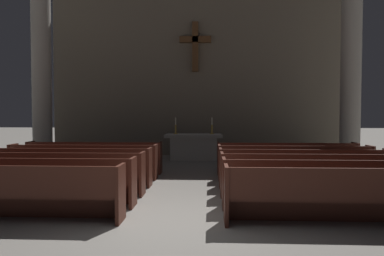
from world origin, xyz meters
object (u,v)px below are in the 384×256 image
object	(u,v)px
pew_left_row_6	(95,157)
pew_right_row_5	(294,163)
pew_left_row_4	(70,167)
pew_right_row_2	(331,184)
candlestick_left	(176,129)
pew_left_row_2	(31,181)
pew_left_row_1	(2,192)
column_left_second	(42,68)
pew_right_row_1	(352,196)
pew_right_row_3	(316,175)
pew_left_row_5	(83,162)
pew_right_row_4	(304,168)
altar	(194,146)
pew_right_row_6	(286,158)
column_right_second	(351,66)
pew_left_row_3	(53,173)
candlestick_right	(212,129)

from	to	relation	value
pew_left_row_6	pew_right_row_5	bearing A→B (deg)	-9.49
pew_left_row_4	pew_right_row_2	bearing A→B (deg)	-18.49
pew_left_row_4	candlestick_left	bearing A→B (deg)	66.95
pew_right_row_5	pew_left_row_2	bearing A→B (deg)	-153.36
pew_left_row_1	column_left_second	world-z (taller)	column_left_second
pew_left_row_6	pew_right_row_2	distance (m)	6.87
pew_right_row_1	pew_right_row_3	size ratio (longest dim) A/B	1.00
pew_left_row_5	pew_right_row_4	size ratio (longest dim) A/B	1.00
column_left_second	pew_right_row_2	bearing A→B (deg)	-36.67
altar	candlestick_left	size ratio (longest dim) A/B	3.44
pew_left_row_4	pew_right_row_1	bearing A→B (deg)	-26.64
pew_left_row_2	pew_right_row_4	world-z (taller)	same
pew_right_row_2	pew_right_row_4	distance (m)	1.91
pew_left_row_1	pew_left_row_6	bearing A→B (deg)	90.00
pew_left_row_2	pew_right_row_6	bearing A→B (deg)	33.77
candlestick_left	pew_right_row_2	bearing A→B (deg)	-63.00
pew_left_row_5	pew_right_row_1	size ratio (longest dim) A/B	1.00
column_right_second	pew_right_row_5	bearing A→B (deg)	-128.85
pew_left_row_3	pew_right_row_4	xyz separation A→B (m)	(5.71, 0.96, 0.00)
pew_left_row_3	pew_right_row_1	bearing A→B (deg)	-18.49
pew_left_row_4	pew_right_row_5	xyz separation A→B (m)	(5.71, 0.96, 0.00)
column_left_second	pew_left_row_5	bearing A→B (deg)	-51.15
pew_right_row_2	column_right_second	bearing A→B (deg)	66.21
pew_left_row_2	pew_left_row_4	distance (m)	1.91
pew_left_row_4	pew_left_row_5	size ratio (longest dim) A/B	1.00
pew_left_row_6	column_left_second	size ratio (longest dim) A/B	0.56
column_left_second	candlestick_left	distance (m)	5.49
pew_left_row_3	candlestick_left	bearing A→B (deg)	70.30
pew_left_row_4	candlestick_left	size ratio (longest dim) A/B	6.32
pew_left_row_5	pew_left_row_3	bearing A→B (deg)	-90.00
pew_right_row_6	candlestick_right	world-z (taller)	candlestick_right
pew_right_row_5	column_right_second	distance (m)	5.38
pew_right_row_3	pew_right_row_4	distance (m)	0.96
altar	column_left_second	bearing A→B (deg)	-173.45
pew_left_row_4	pew_right_row_1	distance (m)	6.39
pew_left_row_3	candlestick_right	bearing A→B (deg)	59.44
pew_left_row_5	pew_right_row_6	size ratio (longest dim) A/B	1.00
pew_right_row_3	candlestick_left	world-z (taller)	candlestick_left
pew_left_row_5	altar	bearing A→B (deg)	55.22
pew_right_row_6	pew_right_row_1	bearing A→B (deg)	-90.00
column_right_second	candlestick_left	size ratio (longest dim) A/B	11.21
pew_left_row_4	pew_left_row_2	bearing A→B (deg)	-90.00
pew_right_row_3	pew_right_row_4	world-z (taller)	same
pew_right_row_1	column_right_second	xyz separation A→B (m)	(2.79, 7.29, 3.02)
column_right_second	pew_left_row_1	bearing A→B (deg)	-139.41
pew_right_row_1	pew_right_row_3	distance (m)	1.91
pew_right_row_6	column_left_second	xyz separation A→B (m)	(-8.50, 2.51, 3.02)
pew_left_row_1	pew_left_row_5	distance (m)	3.82
pew_right_row_6	column_left_second	size ratio (longest dim) A/B	0.56
pew_left_row_5	column_left_second	world-z (taller)	column_left_second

